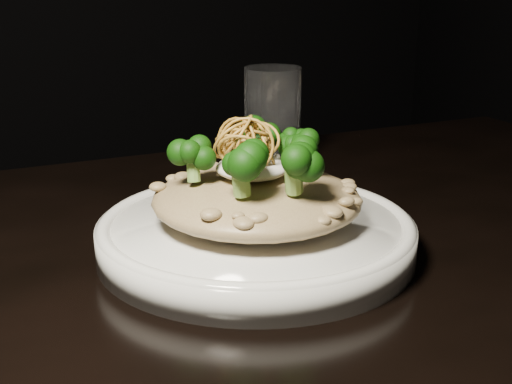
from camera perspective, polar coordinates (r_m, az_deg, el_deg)
table at (r=0.63m, az=3.76°, el=-12.77°), size 1.10×0.80×0.75m
plate at (r=0.61m, az=0.00°, el=-3.65°), size 0.27×0.27×0.03m
risotto at (r=0.60m, az=0.07°, el=-0.58°), size 0.18×0.18×0.04m
broccoli at (r=0.58m, az=0.01°, el=2.92°), size 0.12×0.12×0.04m
cheese at (r=0.59m, az=-0.33°, el=1.95°), size 0.06×0.06×0.02m
shallots at (r=0.59m, az=-0.54°, el=4.36°), size 0.05×0.05×0.03m
drinking_glass at (r=0.86m, az=1.33°, el=5.97°), size 0.08×0.08×0.12m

